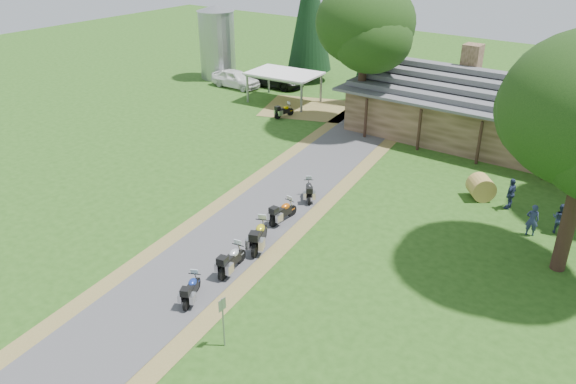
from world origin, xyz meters
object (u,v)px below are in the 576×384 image
Objects in this scene: motorcycle_row_e at (309,190)px; motorcycle_carport_a at (284,110)px; lodge at (504,109)px; hay_bale at (481,187)px; car_dark_suv at (276,73)px; silo at (217,42)px; carport at (284,87)px; motorcycle_row_c at (259,234)px; motorcycle_row_a at (191,288)px; motorcycle_row_d at (283,211)px; motorcycle_row_b at (232,259)px; car_white_sedan at (236,76)px.

motorcycle_row_e is 14.14m from motorcycle_carport_a.
lodge reaches higher than hay_bale.
car_dark_suv is 4.67× the size of hay_bale.
car_dark_suv is (-21.17, 2.43, -1.26)m from lodge.
lodge is at bearing -3.46° from silo.
car_dark_suv is at bearing 130.61° from carport.
car_dark_suv is at bearing 11.93° from motorcycle_row_c.
motorcycle_row_c is 13.02m from hay_bale.
motorcycle_row_a is 17.17m from hay_bale.
motorcycle_row_d is at bearing -58.76° from carport.
motorcycle_row_d is at bearing -106.98° from lodge.
motorcycle_row_a is 1.00× the size of motorcycle_carport_a.
lodge is 3.17× the size of silo.
motorcycle_row_e is 9.46m from hay_bale.
motorcycle_row_a is 0.99× the size of motorcycle_row_e.
carport is 0.93× the size of car_dark_suv.
silo is 5.09× the size of hay_bale.
lodge reaches higher than carport.
lodge is 11.86× the size of motorcycle_row_d.
lodge is at bearing -21.44° from motorcycle_row_b.
motorcycle_row_e is (18.11, -14.79, -0.43)m from car_white_sedan.
motorcycle_row_d is (15.77, -20.11, -0.57)m from car_dark_suv.
hay_bale reaches higher than motorcycle_carport_a.
lodge is at bearing -90.33° from car_white_sedan.
hay_bale is at bearing -35.38° from motorcycle_row_b.
car_white_sedan reaches higher than motorcycle_row_c.
carport reaches higher than motorcycle_carport_a.
motorcycle_row_c is 2.75m from motorcycle_row_d.
motorcycle_carport_a is at bearing 39.55° from motorcycle_row_d.
motorcycle_row_b is at bearing 152.69° from motorcycle_row_e.
carport reaches higher than car_dark_suv.
carport reaches higher than hay_bale.
silo reaches higher than motorcycle_row_c.
car_dark_suv is at bearing 54.06° from motorcycle_carport_a.
motorcycle_row_a is 1.26× the size of hay_bale.
motorcycle_row_e is (-5.76, -14.81, -1.87)m from lodge.
lodge is at bearing -57.51° from motorcycle_row_e.
motorcycle_row_c is at bearing -61.48° from carport.
lodge is 11.41× the size of motorcycle_row_b.
car_dark_suv is at bearing 6.88° from silo.
motorcycle_row_c is at bearing 153.63° from motorcycle_row_e.
motorcycle_row_c is at bearing -103.26° from lodge.
motorcycle_row_c is (19.08, -20.34, -0.29)m from car_white_sedan.
carport is 3.07× the size of motorcycle_row_b.
motorcycle_carport_a is at bearing -25.92° from silo.
carport reaches higher than motorcycle_row_a.
lodge is at bearing 101.25° from hay_bale.
silo is 4.65m from car_white_sedan.
motorcycle_row_e is at bearing -13.88° from motorcycle_row_c.
hay_bale reaches higher than motorcycle_row_a.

